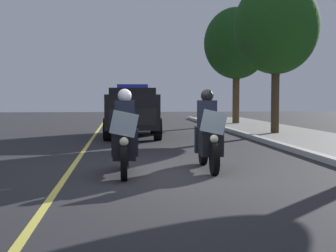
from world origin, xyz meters
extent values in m
plane|color=#28282B|center=(0.00, 0.00, 0.00)|extent=(80.00, 80.00, 0.00)
cube|color=#E0D14C|center=(0.00, -2.13, 0.00)|extent=(48.00, 0.12, 0.01)
cylinder|color=black|center=(0.66, -1.00, 0.32)|extent=(0.64, 0.14, 0.64)
cylinder|color=black|center=(-0.84, -0.96, 0.32)|extent=(0.64, 0.16, 0.64)
cube|color=black|center=(-0.07, -0.98, 0.62)|extent=(1.21, 0.47, 0.56)
ellipsoid|color=black|center=(-0.02, -0.98, 0.92)|extent=(0.57, 0.33, 0.24)
cube|color=silver|center=(0.56, -1.00, 1.05)|extent=(0.07, 0.56, 0.53)
sphere|color=#F9F4CC|center=(0.62, -1.00, 0.72)|extent=(0.17, 0.17, 0.17)
sphere|color=red|center=(0.43, -1.15, 0.98)|extent=(0.09, 0.09, 0.09)
sphere|color=#1933F2|center=(0.44, -0.83, 0.98)|extent=(0.09, 0.09, 0.09)
cube|color=black|center=(-0.30, -0.97, 1.18)|extent=(0.29, 0.41, 0.60)
cube|color=black|center=(-0.23, -0.78, 0.62)|extent=(0.18, 0.14, 0.56)
cube|color=black|center=(-0.24, -1.18, 0.62)|extent=(0.18, 0.14, 0.56)
sphere|color=silver|center=(-0.28, -0.97, 1.58)|extent=(0.28, 0.28, 0.28)
cylinder|color=black|center=(0.24, 0.79, 0.32)|extent=(0.64, 0.14, 0.64)
cylinder|color=black|center=(-1.26, 0.83, 0.32)|extent=(0.64, 0.16, 0.64)
cube|color=black|center=(-0.49, 0.81, 0.62)|extent=(1.21, 0.47, 0.56)
ellipsoid|color=black|center=(-0.44, 0.81, 0.92)|extent=(0.57, 0.33, 0.24)
cube|color=silver|center=(0.14, 0.79, 1.05)|extent=(0.07, 0.56, 0.53)
sphere|color=#F9F4CC|center=(0.20, 0.79, 0.72)|extent=(0.17, 0.17, 0.17)
sphere|color=red|center=(0.01, 0.64, 0.98)|extent=(0.09, 0.09, 0.09)
sphere|color=#1933F2|center=(0.02, 0.95, 0.98)|extent=(0.09, 0.09, 0.09)
cube|color=black|center=(-0.72, 0.81, 1.18)|extent=(0.29, 0.41, 0.60)
cube|color=black|center=(-0.65, 1.01, 0.62)|extent=(0.18, 0.14, 0.56)
cube|color=black|center=(-0.66, 0.61, 0.62)|extent=(0.18, 0.14, 0.56)
sphere|color=black|center=(-0.70, 0.81, 1.58)|extent=(0.28, 0.28, 0.28)
cube|color=black|center=(-8.99, -0.60, 1.02)|extent=(4.95, 2.02, 1.24)
cube|color=black|center=(-9.29, -0.60, 1.72)|extent=(2.44, 1.81, 0.36)
cube|color=#2633D8|center=(-9.09, -0.60, 1.98)|extent=(0.31, 1.21, 0.14)
cube|color=black|center=(-6.59, -0.66, 0.88)|extent=(0.16, 1.62, 0.56)
cylinder|color=black|center=(-7.42, 0.26, 0.40)|extent=(0.81, 0.30, 0.80)
cylinder|color=black|center=(-7.46, -1.54, 0.40)|extent=(0.81, 0.30, 0.80)
cylinder|color=black|center=(-10.51, 0.34, 0.40)|extent=(0.81, 0.30, 0.80)
cylinder|color=black|center=(-10.56, -1.46, 0.40)|extent=(0.81, 0.30, 0.80)
cylinder|color=#42301E|center=(-9.16, 5.18, 1.56)|extent=(0.33, 0.33, 2.91)
ellipsoid|color=#1E4C19|center=(-9.16, 5.18, 4.38)|extent=(3.41, 3.41, 3.80)
cylinder|color=#4C3823|center=(-16.35, 5.34, 1.60)|extent=(0.39, 0.39, 2.99)
ellipsoid|color=#194216|center=(-16.35, 5.34, 4.54)|extent=(3.61, 3.61, 3.95)
camera|label=1|loc=(9.36, -1.05, 1.55)|focal=50.19mm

